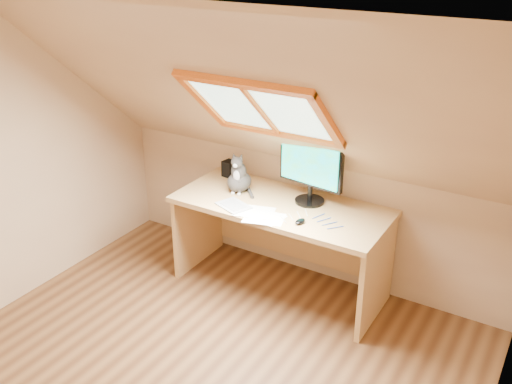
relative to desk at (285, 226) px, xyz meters
The scene contains 9 objects.
room_shell 1.78m from the desk, 89.26° to the right, with size 3.52×3.52×2.41m.
desk is the anchor object (origin of this frame).
monitor 0.55m from the desk, 19.72° to the left, with size 0.55×0.23×0.50m.
cat 0.54m from the desk, behind, with size 0.24×0.26×0.34m.
desk_speaker 0.74m from the desk, 164.60° to the left, with size 0.10×0.10×0.14m, color black.
graphics_tablet 0.48m from the desk, 133.83° to the right, with size 0.26×0.18×0.01m, color #B2B2B7.
mouse 0.47m from the desk, 46.17° to the right, with size 0.06×0.10×0.03m, color black.
papers 0.41m from the desk, 103.06° to the right, with size 0.35×0.30×0.01m.
cables 0.46m from the desk, 29.14° to the right, with size 0.51×0.26×0.01m.
Camera 1 is at (1.87, -2.14, 2.70)m, focal length 40.00 mm.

